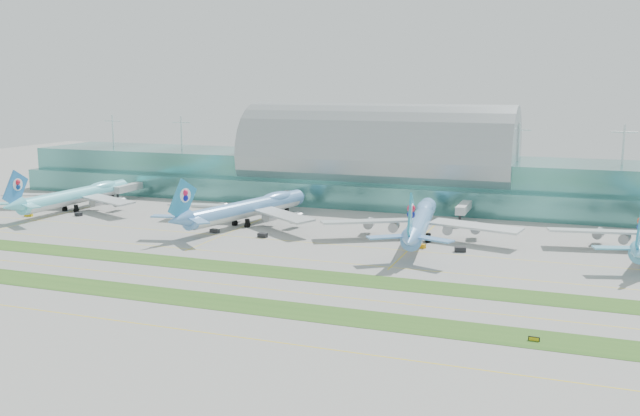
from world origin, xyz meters
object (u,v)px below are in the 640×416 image
at_px(terminal, 377,169).
at_px(airliner_b, 249,207).
at_px(airliner_c, 420,220).
at_px(airliner_a, 77,195).
at_px(taxiway_sign_east, 534,339).

relative_size(terminal, airliner_b, 4.51).
distance_m(terminal, airliner_c, 79.46).
relative_size(airliner_a, airliner_c, 0.97).
height_order(terminal, airliner_b, terminal).
distance_m(airliner_b, airliner_c, 65.56).
height_order(airliner_b, taxiway_sign_east, airliner_b).
xyz_separation_m(airliner_a, airliner_b, (80.42, -3.35, 0.20)).
relative_size(airliner_b, airliner_c, 0.99).
relative_size(airliner_a, airliner_b, 0.98).
xyz_separation_m(airliner_a, airliner_c, (145.91, -6.25, 0.20)).
distance_m(terminal, airliner_b, 74.93).
height_order(terminal, taxiway_sign_east, terminal).
bearing_deg(terminal, taxiway_sign_east, -63.83).
relative_size(airliner_b, taxiway_sign_east, 32.44).
distance_m(airliner_b, taxiway_sign_east, 140.88).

